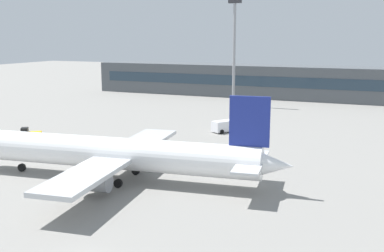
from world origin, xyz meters
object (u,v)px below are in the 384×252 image
baggage_tug_yellow (29,133)px  service_van_white (226,126)px  airplane_near (109,153)px  floodlight_tower_west (234,45)px

baggage_tug_yellow → service_van_white: size_ratio=0.70×
airplane_near → service_van_white: 32.52m
airplane_near → baggage_tug_yellow: size_ratio=11.30×
airplane_near → service_van_white: airplane_near is taller
baggage_tug_yellow → service_van_white: (29.41, 17.68, 0.31)m
floodlight_tower_west → service_van_white: bearing=-74.6°
service_van_white → floodlight_tower_west: bearing=105.4°
service_van_white → floodlight_tower_west: size_ratio=0.21×
service_van_white → airplane_near: bearing=-96.8°
airplane_near → floodlight_tower_west: bearing=94.2°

